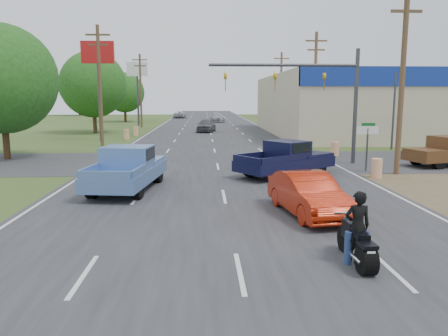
{
  "coord_description": "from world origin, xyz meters",
  "views": [
    {
      "loc": [
        -0.81,
        -9.63,
        4.05
      ],
      "look_at": [
        -0.02,
        7.47,
        1.3
      ],
      "focal_mm": 35.0,
      "sensor_mm": 36.0,
      "label": 1
    }
  ],
  "objects_px": {
    "rider": "(357,230)",
    "navy_pickup": "(287,158)",
    "distant_car_white": "(180,115)",
    "distant_car_silver": "(217,117)",
    "distant_car_grey": "(206,125)",
    "red_convertible": "(308,194)",
    "blue_pickup": "(128,168)",
    "brown_pickup": "(448,151)",
    "motorcycle": "(357,245)"
  },
  "relations": [
    {
      "from": "red_convertible",
      "to": "brown_pickup",
      "type": "relative_size",
      "value": 0.77
    },
    {
      "from": "distant_car_grey",
      "to": "rider",
      "type": "bearing_deg",
      "value": -76.51
    },
    {
      "from": "motorcycle",
      "to": "distant_car_grey",
      "type": "height_order",
      "value": "distant_car_grey"
    },
    {
      "from": "rider",
      "to": "navy_pickup",
      "type": "bearing_deg",
      "value": -94.76
    },
    {
      "from": "blue_pickup",
      "to": "distant_car_grey",
      "type": "xyz_separation_m",
      "value": [
        3.7,
        33.22,
        -0.18
      ]
    },
    {
      "from": "red_convertible",
      "to": "distant_car_white",
      "type": "height_order",
      "value": "red_convertible"
    },
    {
      "from": "red_convertible",
      "to": "navy_pickup",
      "type": "distance_m",
      "value": 7.9
    },
    {
      "from": "blue_pickup",
      "to": "distant_car_silver",
      "type": "height_order",
      "value": "blue_pickup"
    },
    {
      "from": "navy_pickup",
      "to": "distant_car_silver",
      "type": "height_order",
      "value": "navy_pickup"
    },
    {
      "from": "blue_pickup",
      "to": "navy_pickup",
      "type": "bearing_deg",
      "value": 29.57
    },
    {
      "from": "distant_car_silver",
      "to": "distant_car_white",
      "type": "height_order",
      "value": "distant_car_silver"
    },
    {
      "from": "red_convertible",
      "to": "distant_car_silver",
      "type": "height_order",
      "value": "distant_car_silver"
    },
    {
      "from": "red_convertible",
      "to": "blue_pickup",
      "type": "height_order",
      "value": "blue_pickup"
    },
    {
      "from": "motorcycle",
      "to": "navy_pickup",
      "type": "bearing_deg",
      "value": 85.27
    },
    {
      "from": "navy_pickup",
      "to": "distant_car_grey",
      "type": "height_order",
      "value": "navy_pickup"
    },
    {
      "from": "brown_pickup",
      "to": "distant_car_silver",
      "type": "relative_size",
      "value": 1.09
    },
    {
      "from": "rider",
      "to": "distant_car_silver",
      "type": "bearing_deg",
      "value": -90.5
    },
    {
      "from": "brown_pickup",
      "to": "distant_car_white",
      "type": "xyz_separation_m",
      "value": [
        -19.55,
        64.4,
        -0.21
      ]
    },
    {
      "from": "blue_pickup",
      "to": "distant_car_white",
      "type": "height_order",
      "value": "blue_pickup"
    },
    {
      "from": "distant_car_silver",
      "to": "distant_car_white",
      "type": "relative_size",
      "value": 1.06
    },
    {
      "from": "navy_pickup",
      "to": "distant_car_white",
      "type": "bearing_deg",
      "value": 152.28
    },
    {
      "from": "rider",
      "to": "navy_pickup",
      "type": "xyz_separation_m",
      "value": [
        0.66,
        12.46,
        0.06
      ]
    },
    {
      "from": "rider",
      "to": "brown_pickup",
      "type": "bearing_deg",
      "value": -127.25
    },
    {
      "from": "distant_car_grey",
      "to": "distant_car_silver",
      "type": "distance_m",
      "value": 22.52
    },
    {
      "from": "red_convertible",
      "to": "distant_car_silver",
      "type": "bearing_deg",
      "value": 81.7
    },
    {
      "from": "red_convertible",
      "to": "distant_car_grey",
      "type": "xyz_separation_m",
      "value": [
        -3.29,
        37.92,
        0.07
      ]
    },
    {
      "from": "distant_car_silver",
      "to": "distant_car_white",
      "type": "distance_m",
      "value": 16.43
    },
    {
      "from": "red_convertible",
      "to": "brown_pickup",
      "type": "xyz_separation_m",
      "value": [
        11.03,
        10.69,
        0.17
      ]
    },
    {
      "from": "brown_pickup",
      "to": "navy_pickup",
      "type": "bearing_deg",
      "value": 88.72
    },
    {
      "from": "brown_pickup",
      "to": "distant_car_silver",
      "type": "distance_m",
      "value": 51.16
    },
    {
      "from": "navy_pickup",
      "to": "rider",
      "type": "bearing_deg",
      "value": -38.62
    },
    {
      "from": "motorcycle",
      "to": "blue_pickup",
      "type": "height_order",
      "value": "blue_pickup"
    },
    {
      "from": "red_convertible",
      "to": "distant_car_grey",
      "type": "height_order",
      "value": "distant_car_grey"
    },
    {
      "from": "motorcycle",
      "to": "brown_pickup",
      "type": "distance_m",
      "value": 18.84
    },
    {
      "from": "distant_car_white",
      "to": "navy_pickup",
      "type": "bearing_deg",
      "value": 100.69
    },
    {
      "from": "red_convertible",
      "to": "motorcycle",
      "type": "relative_size",
      "value": 1.99
    },
    {
      "from": "navy_pickup",
      "to": "distant_car_grey",
      "type": "xyz_separation_m",
      "value": [
        -4.06,
        30.06,
        -0.13
      ]
    },
    {
      "from": "navy_pickup",
      "to": "brown_pickup",
      "type": "xyz_separation_m",
      "value": [
        10.26,
        2.84,
        -0.03
      ]
    },
    {
      "from": "distant_car_grey",
      "to": "distant_car_white",
      "type": "height_order",
      "value": "distant_car_grey"
    },
    {
      "from": "brown_pickup",
      "to": "distant_car_grey",
      "type": "height_order",
      "value": "brown_pickup"
    },
    {
      "from": "blue_pickup",
      "to": "motorcycle",
      "type": "bearing_deg",
      "value": -45.37
    },
    {
      "from": "blue_pickup",
      "to": "rider",
      "type": "bearing_deg",
      "value": -45.2
    },
    {
      "from": "rider",
      "to": "distant_car_white",
      "type": "bearing_deg",
      "value": -85.54
    },
    {
      "from": "distant_car_silver",
      "to": "rider",
      "type": "bearing_deg",
      "value": -94.43
    },
    {
      "from": "motorcycle",
      "to": "brown_pickup",
      "type": "height_order",
      "value": "brown_pickup"
    },
    {
      "from": "blue_pickup",
      "to": "distant_car_grey",
      "type": "distance_m",
      "value": 33.42
    },
    {
      "from": "distant_car_white",
      "to": "distant_car_silver",
      "type": "bearing_deg",
      "value": 118.97
    },
    {
      "from": "brown_pickup",
      "to": "motorcycle",
      "type": "bearing_deg",
      "value": 127.86
    },
    {
      "from": "red_convertible",
      "to": "distant_car_grey",
      "type": "distance_m",
      "value": 38.06
    },
    {
      "from": "rider",
      "to": "distant_car_silver",
      "type": "relative_size",
      "value": 0.33
    }
  ]
}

